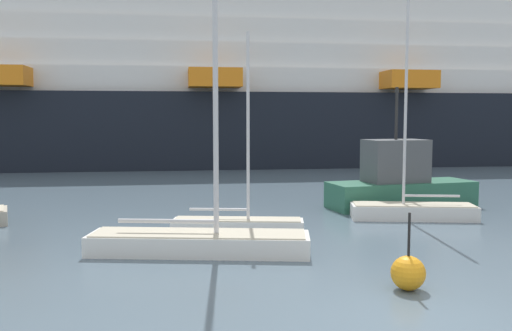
{
  "coord_description": "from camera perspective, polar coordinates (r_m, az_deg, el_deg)",
  "views": [
    {
      "loc": [
        -5.23,
        -9.5,
        3.83
      ],
      "look_at": [
        0.0,
        15.01,
        1.6
      ],
      "focal_mm": 38.9,
      "sensor_mm": 36.0,
      "label": 1
    }
  ],
  "objects": [
    {
      "name": "sailboat_0",
      "position": [
        18.7,
        -1.87,
        -5.69
      ],
      "size": [
        4.5,
        2.05,
        6.59
      ],
      "rotation": [
        0.0,
        0.0,
        -0.26
      ],
      "color": "white",
      "rests_on": "ground_plane"
    },
    {
      "name": "fishing_boat_2",
      "position": [
        24.08,
        14.51,
        -1.76
      ],
      "size": [
        6.36,
        2.52,
        5.03
      ],
      "rotation": [
        0.0,
        0.0,
        3.23
      ],
      "color": "#2D6B51",
      "rests_on": "ground_plane"
    },
    {
      "name": "cruise_ship",
      "position": [
        46.41,
        -5.05,
        8.18
      ],
      "size": [
        101.96,
        21.54,
        19.74
      ],
      "rotation": [
        0.0,
        0.0,
        -0.07
      ],
      "color": "black",
      "rests_on": "ground_plane"
    },
    {
      "name": "sailboat_5",
      "position": [
        15.65,
        -5.85,
        -7.29
      ],
      "size": [
        6.3,
        3.0,
        9.84
      ],
      "rotation": [
        0.0,
        0.0,
        -0.26
      ],
      "color": "white",
      "rests_on": "ground_plane"
    },
    {
      "name": "sailboat_3",
      "position": [
        21.52,
        15.84,
        -4.23
      ],
      "size": [
        4.72,
        2.48,
        8.85
      ],
      "rotation": [
        0.0,
        0.0,
        2.86
      ],
      "color": "white",
      "rests_on": "ground_plane"
    },
    {
      "name": "ground_plane",
      "position": [
        11.5,
        16.34,
        -14.57
      ],
      "size": [
        600.0,
        600.0,
        0.0
      ],
      "primitive_type": "plane",
      "color": "slate"
    },
    {
      "name": "channel_buoy_0",
      "position": [
        12.87,
        15.37,
        -10.59
      ],
      "size": [
        0.77,
        0.77,
        1.73
      ],
      "color": "orange",
      "rests_on": "ground_plane"
    }
  ]
}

